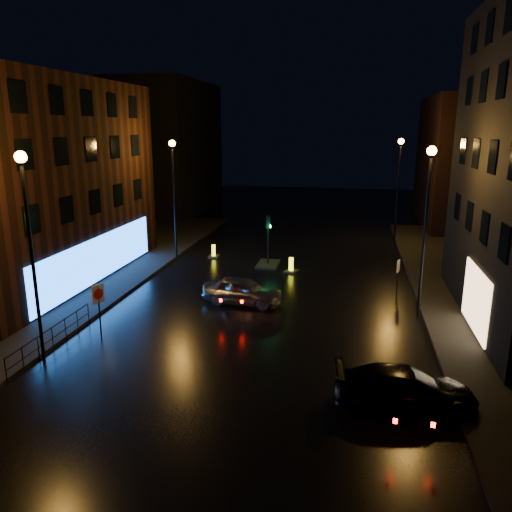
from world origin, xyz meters
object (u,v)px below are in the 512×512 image
Objects in this scene: road_sign_left at (98,299)px; road_sign_right at (398,269)px; dark_sedan at (405,388)px; bollard_near at (291,269)px; bollard_far at (214,254)px; traffic_signal at (268,258)px; silver_hatchback at (242,291)px.

road_sign_right is (13.48, 8.65, -0.36)m from road_sign_left.
road_sign_left is (-12.81, 3.27, 1.22)m from dark_sedan.
road_sign_right is at bearing -7.79° from dark_sedan.
bollard_far is at bearing 170.84° from bollard_near.
road_sign_right reaches higher than bollard_near.
bollard_far is 0.54× the size of road_sign_right.
traffic_signal reaches higher than bollard_far.
silver_hatchback is 6.77m from bollard_near.
traffic_signal is 14.68m from road_sign_left.
silver_hatchback is 1.67× the size of road_sign_left.
dark_sedan is 4.23× the size of bollard_far.
dark_sedan is at bearing -66.02° from traffic_signal.
road_sign_right reaches higher than bollard_far.
bollard_near is 6.63m from bollard_far.
road_sign_right is at bearing 57.47° from road_sign_left.
road_sign_right reaches higher than silver_hatchback.
bollard_near is at bearing -38.57° from traffic_signal.
bollard_near is at bearing 84.70° from road_sign_left.
road_sign_right is at bearing -31.62° from bollard_far.
traffic_signal is at bearing -22.43° from bollard_far.
silver_hatchback reaches higher than bollard_far.
road_sign_left is at bearing -111.25° from traffic_signal.
traffic_signal reaches higher than silver_hatchback.
road_sign_left is 16.02m from road_sign_right.
bollard_far is 0.44× the size of road_sign_left.
traffic_signal is 1.36× the size of road_sign_left.
traffic_signal is 18.48m from dark_sedan.
bollard_near is (1.77, -1.41, -0.29)m from traffic_signal.
dark_sedan reaches higher than bollard_near.
road_sign_left reaches higher than dark_sedan.
bollard_near is 1.13× the size of bollard_far.
bollard_near is 0.50× the size of road_sign_left.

